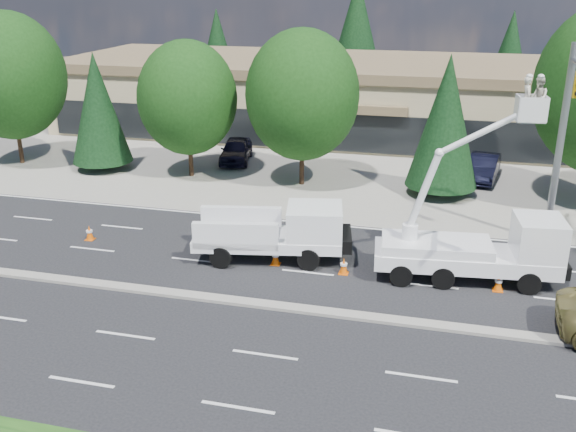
# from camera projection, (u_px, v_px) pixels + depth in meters

# --- Properties ---
(ground) EXTENTS (140.00, 140.00, 0.00)m
(ground) POSITION_uv_depth(u_px,v_px,m) (289.00, 309.00, 23.77)
(ground) COLOR black
(ground) RESTS_ON ground
(concrete_apron) EXTENTS (140.00, 22.00, 0.01)m
(concrete_apron) POSITION_uv_depth(u_px,v_px,m) (364.00, 165.00, 41.93)
(concrete_apron) COLOR gray
(concrete_apron) RESTS_ON ground
(road_median) EXTENTS (120.00, 0.55, 0.12)m
(road_median) POSITION_uv_depth(u_px,v_px,m) (289.00, 307.00, 23.75)
(road_median) COLOR gray
(road_median) RESTS_ON ground
(strip_mall) EXTENTS (50.40, 15.40, 5.50)m
(strip_mall) POSITION_uv_depth(u_px,v_px,m) (383.00, 96.00, 50.00)
(strip_mall) COLOR tan
(strip_mall) RESTS_ON ground
(tree_front_a) EXTENTS (7.00, 7.00, 9.71)m
(tree_front_a) POSITION_uv_depth(u_px,v_px,m) (10.00, 76.00, 40.46)
(tree_front_a) COLOR #332114
(tree_front_a) RESTS_ON ground
(tree_front_b) EXTENTS (3.73, 3.73, 7.35)m
(tree_front_b) POSITION_uv_depth(u_px,v_px,m) (98.00, 108.00, 39.69)
(tree_front_b) COLOR #332114
(tree_front_b) RESTS_ON ground
(tree_front_c) EXTENTS (5.93, 5.93, 8.23)m
(tree_front_c) POSITION_uv_depth(u_px,v_px,m) (187.00, 98.00, 38.01)
(tree_front_c) COLOR #332114
(tree_front_c) RESTS_ON ground
(tree_front_d) EXTENTS (6.49, 6.49, 9.00)m
(tree_front_d) POSITION_uv_depth(u_px,v_px,m) (302.00, 95.00, 36.24)
(tree_front_d) COLOR #332114
(tree_front_d) RESTS_ON ground
(tree_front_e) EXTENTS (3.96, 3.96, 7.82)m
(tree_front_e) POSITION_uv_depth(u_px,v_px,m) (446.00, 121.00, 34.78)
(tree_front_e) COLOR #332114
(tree_front_e) RESTS_ON ground
(tree_back_a) EXTENTS (4.41, 4.41, 8.70)m
(tree_back_a) POSITION_uv_depth(u_px,v_px,m) (217.00, 50.00, 64.42)
(tree_back_a) COLOR #332114
(tree_back_a) RESTS_ON ground
(tree_back_b) EXTENTS (5.99, 5.99, 11.80)m
(tree_back_b) POSITION_uv_depth(u_px,v_px,m) (356.00, 36.00, 60.61)
(tree_back_b) COLOR #332114
(tree_back_b) RESTS_ON ground
(tree_back_c) EXTENTS (4.49, 4.49, 8.84)m
(tree_back_c) POSITION_uv_depth(u_px,v_px,m) (509.00, 57.00, 57.95)
(tree_back_c) COLOR #332114
(tree_back_c) RESTS_ON ground
(signal_mast) EXTENTS (2.76, 10.16, 9.00)m
(signal_mast) POSITION_uv_depth(u_px,v_px,m) (574.00, 123.00, 25.74)
(signal_mast) COLOR gray
(signal_mast) RESTS_ON ground
(utility_pickup) EXTENTS (6.66, 3.49, 2.43)m
(utility_pickup) POSITION_uv_depth(u_px,v_px,m) (279.00, 237.00, 27.67)
(utility_pickup) COLOR white
(utility_pickup) RESTS_ON ground
(bucket_truck) EXTENTS (7.42, 2.98, 8.29)m
(bucket_truck) POSITION_uv_depth(u_px,v_px,m) (483.00, 240.00, 25.45)
(bucket_truck) COLOR white
(bucket_truck) RESTS_ON ground
(traffic_cone_a) EXTENTS (0.40, 0.40, 0.70)m
(traffic_cone_a) POSITION_uv_depth(u_px,v_px,m) (90.00, 233.00, 29.92)
(traffic_cone_a) COLOR #E35807
(traffic_cone_a) RESTS_ON ground
(traffic_cone_b) EXTENTS (0.40, 0.40, 0.70)m
(traffic_cone_b) POSITION_uv_depth(u_px,v_px,m) (276.00, 257.00, 27.34)
(traffic_cone_b) COLOR #E35807
(traffic_cone_b) RESTS_ON ground
(traffic_cone_c) EXTENTS (0.40, 0.40, 0.70)m
(traffic_cone_c) POSITION_uv_depth(u_px,v_px,m) (344.00, 266.00, 26.49)
(traffic_cone_c) COLOR #E35807
(traffic_cone_c) RESTS_ON ground
(traffic_cone_d) EXTENTS (0.40, 0.40, 0.70)m
(traffic_cone_d) POSITION_uv_depth(u_px,v_px,m) (498.00, 283.00, 25.05)
(traffic_cone_d) COLOR #E35807
(traffic_cone_d) RESTS_ON ground
(parked_car_west) EXTENTS (2.66, 4.86, 1.57)m
(parked_car_west) POSITION_uv_depth(u_px,v_px,m) (236.00, 150.00, 42.47)
(parked_car_west) COLOR black
(parked_car_west) RESTS_ON ground
(parked_car_east) EXTENTS (2.29, 4.84, 1.53)m
(parked_car_east) POSITION_uv_depth(u_px,v_px,m) (483.00, 167.00, 38.67)
(parked_car_east) COLOR black
(parked_car_east) RESTS_ON ground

